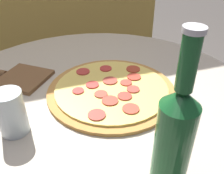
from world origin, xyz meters
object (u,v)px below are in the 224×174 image
object	(u,v)px
beer_bottle	(175,135)
pizza_paddle	(15,76)
pizza	(112,91)
drinking_glass	(11,113)

from	to	relation	value
beer_bottle	pizza_paddle	size ratio (longest dim) A/B	1.11
pizza	pizza_paddle	world-z (taller)	pizza
drinking_glass	beer_bottle	bearing A→B (deg)	-40.32
beer_bottle	pizza_paddle	world-z (taller)	beer_bottle
pizza	drinking_glass	xyz separation A→B (m)	(-0.26, -0.08, 0.05)
beer_bottle	drinking_glass	bearing A→B (deg)	139.68
pizza	drinking_glass	bearing A→B (deg)	-163.89
pizza	pizza_paddle	xyz separation A→B (m)	(-0.26, 0.17, -0.00)
beer_bottle	drinking_glass	distance (m)	0.36
drinking_glass	pizza_paddle	bearing A→B (deg)	89.66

